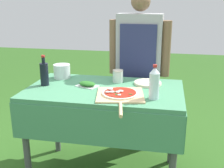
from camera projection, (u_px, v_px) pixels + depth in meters
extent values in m
cube|color=#478960|center=(105.00, 90.00, 2.29)|extent=(1.26, 0.74, 0.04)
cube|color=#478960|center=(93.00, 128.00, 1.98)|extent=(1.26, 0.01, 0.28)
cube|color=#478960|center=(113.00, 94.00, 2.68)|extent=(1.26, 0.01, 0.28)
cube|color=#478960|center=(34.00, 103.00, 2.45)|extent=(0.01, 0.74, 0.28)
cube|color=#478960|center=(183.00, 114.00, 2.21)|extent=(0.01, 0.74, 0.28)
cylinder|color=#4C4C51|center=(26.00, 147.00, 2.22)|extent=(0.05, 0.05, 0.77)
cylinder|color=#4C4C51|center=(173.00, 162.00, 2.01)|extent=(0.05, 0.05, 0.77)
cylinder|color=#4C4C51|center=(56.00, 116.00, 2.80)|extent=(0.05, 0.05, 0.77)
cylinder|color=#4C4C51|center=(172.00, 125.00, 2.59)|extent=(0.05, 0.05, 0.77)
cylinder|color=#70604C|center=(145.00, 112.00, 2.87)|extent=(0.11, 0.11, 0.79)
cylinder|color=#70604C|center=(130.00, 111.00, 2.90)|extent=(0.11, 0.11, 0.79)
cube|color=#99999E|center=(139.00, 45.00, 2.68)|extent=(0.43, 0.20, 0.59)
cube|color=navy|center=(137.00, 70.00, 2.66)|extent=(0.34, 0.02, 0.86)
cylinder|color=brown|center=(166.00, 49.00, 2.63)|extent=(0.09, 0.09, 0.52)
cylinder|color=brown|center=(114.00, 47.00, 2.75)|extent=(0.09, 0.09, 0.52)
sphere|color=brown|center=(141.00, 1.00, 2.57)|extent=(0.18, 0.18, 0.18)
cube|color=#D1B27F|center=(120.00, 95.00, 2.11)|extent=(0.40, 0.40, 0.01)
cylinder|color=#D1B27F|center=(121.00, 109.00, 1.83)|extent=(0.06, 0.23, 0.02)
cylinder|color=beige|center=(120.00, 93.00, 2.10)|extent=(0.27, 0.27, 0.01)
cylinder|color=#B22819|center=(120.00, 92.00, 2.10)|extent=(0.24, 0.24, 0.00)
ellipsoid|color=white|center=(112.00, 92.00, 2.09)|extent=(0.05, 0.05, 0.01)
ellipsoid|color=white|center=(110.00, 89.00, 2.15)|extent=(0.05, 0.04, 0.02)
ellipsoid|color=white|center=(119.00, 95.00, 2.03)|extent=(0.03, 0.03, 0.01)
ellipsoid|color=white|center=(108.00, 92.00, 2.08)|extent=(0.04, 0.04, 0.01)
ellipsoid|color=white|center=(118.00, 92.00, 2.09)|extent=(0.05, 0.05, 0.01)
ellipsoid|color=white|center=(120.00, 91.00, 2.10)|extent=(0.04, 0.04, 0.01)
ellipsoid|color=white|center=(122.00, 91.00, 2.10)|extent=(0.04, 0.04, 0.01)
ellipsoid|color=#286B23|center=(130.00, 94.00, 2.05)|extent=(0.03, 0.02, 0.00)
ellipsoid|color=#286B23|center=(114.00, 92.00, 2.08)|extent=(0.03, 0.03, 0.00)
ellipsoid|color=#286B23|center=(116.00, 94.00, 2.04)|extent=(0.02, 0.03, 0.00)
cylinder|color=black|center=(44.00, 74.00, 2.34)|extent=(0.07, 0.07, 0.19)
cylinder|color=black|center=(43.00, 60.00, 2.30)|extent=(0.03, 0.03, 0.05)
cylinder|color=#B22823|center=(43.00, 56.00, 2.29)|extent=(0.03, 0.03, 0.02)
cylinder|color=silver|center=(154.00, 86.00, 2.02)|extent=(0.07, 0.07, 0.19)
cone|color=silver|center=(155.00, 70.00, 1.98)|extent=(0.07, 0.07, 0.04)
cylinder|color=#B22823|center=(155.00, 66.00, 1.97)|extent=(0.03, 0.03, 0.02)
cube|color=silver|center=(87.00, 86.00, 2.33)|extent=(0.20, 0.17, 0.01)
ellipsoid|color=#286B23|center=(87.00, 84.00, 2.32)|extent=(0.17, 0.14, 0.04)
cylinder|color=silver|center=(62.00, 71.00, 2.56)|extent=(0.15, 0.15, 0.13)
cylinder|color=beige|center=(148.00, 84.00, 2.39)|extent=(0.23, 0.23, 0.00)
cylinder|color=beige|center=(148.00, 83.00, 2.39)|extent=(0.23, 0.23, 0.00)
cylinder|color=beige|center=(148.00, 83.00, 2.39)|extent=(0.23, 0.23, 0.00)
cylinder|color=beige|center=(148.00, 82.00, 2.38)|extent=(0.23, 0.23, 0.00)
cylinder|color=silver|center=(118.00, 77.00, 2.44)|extent=(0.09, 0.09, 0.10)
cylinder|color=#B22819|center=(118.00, 78.00, 2.44)|extent=(0.08, 0.08, 0.07)
cylinder|color=#B7B2A3|center=(118.00, 71.00, 2.42)|extent=(0.09, 0.09, 0.01)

